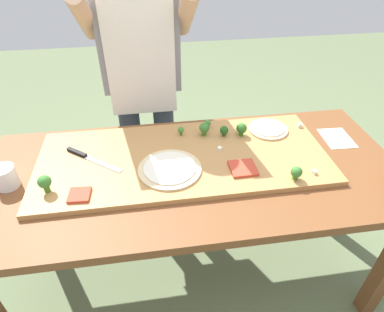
% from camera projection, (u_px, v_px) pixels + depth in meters
% --- Properties ---
extents(ground_plane, '(8.00, 8.00, 0.00)m').
position_uv_depth(ground_plane, '(193.00, 272.00, 1.90)').
color(ground_plane, '#60704C').
extents(prep_table, '(1.82, 0.81, 0.77)m').
position_uv_depth(prep_table, '(194.00, 185.00, 1.49)').
color(prep_table, brown).
rests_on(prep_table, ground).
extents(cutting_board, '(1.29, 0.55, 0.02)m').
position_uv_depth(cutting_board, '(184.00, 158.00, 1.48)').
color(cutting_board, '#B27F47').
rests_on(cutting_board, prep_table).
extents(chefs_knife, '(0.25, 0.21, 0.02)m').
position_uv_depth(chefs_knife, '(86.00, 156.00, 1.46)').
color(chefs_knife, '#B7BABF').
rests_on(chefs_knife, cutting_board).
extents(pizza_whole_white_garlic, '(0.27, 0.27, 0.02)m').
position_uv_depth(pizza_whole_white_garlic, '(170.00, 169.00, 1.39)').
color(pizza_whole_white_garlic, beige).
rests_on(pizza_whole_white_garlic, cutting_board).
extents(pizza_whole_cheese_artichoke, '(0.19, 0.19, 0.02)m').
position_uv_depth(pizza_whole_cheese_artichoke, '(268.00, 129.00, 1.63)').
color(pizza_whole_cheese_artichoke, beige).
rests_on(pizza_whole_cheese_artichoke, cutting_board).
extents(pizza_slice_far_left, '(0.09, 0.09, 0.01)m').
position_uv_depth(pizza_slice_far_left, '(79.00, 195.00, 1.26)').
color(pizza_slice_far_left, '#BC3D28').
rests_on(pizza_slice_far_left, cutting_board).
extents(pizza_slice_near_right, '(0.11, 0.11, 0.01)m').
position_uv_depth(pizza_slice_near_right, '(243.00, 168.00, 1.39)').
color(pizza_slice_near_right, '#BC3D28').
rests_on(pizza_slice_near_right, cutting_board).
extents(broccoli_floret_back_left, '(0.03, 0.03, 0.04)m').
position_uv_depth(broccoli_floret_back_left, '(207.00, 123.00, 1.64)').
color(broccoli_floret_back_left, '#487A23').
rests_on(broccoli_floret_back_left, cutting_board).
extents(broccoli_floret_front_right, '(0.04, 0.04, 0.05)m').
position_uv_depth(broccoli_floret_front_right, '(224.00, 131.00, 1.58)').
color(broccoli_floret_front_right, '#2C5915').
rests_on(broccoli_floret_front_right, cutting_board).
extents(broccoli_floret_back_right, '(0.03, 0.03, 0.05)m').
position_uv_depth(broccoli_floret_back_right, '(181.00, 130.00, 1.59)').
color(broccoli_floret_back_right, '#487A23').
rests_on(broccoli_floret_back_right, cutting_board).
extents(broccoli_floret_center_left, '(0.05, 0.05, 0.07)m').
position_uv_depth(broccoli_floret_center_left, '(241.00, 129.00, 1.58)').
color(broccoli_floret_center_left, '#366618').
rests_on(broccoli_floret_center_left, cutting_board).
extents(broccoli_floret_back_mid, '(0.05, 0.05, 0.07)m').
position_uv_depth(broccoli_floret_back_mid, '(204.00, 128.00, 1.58)').
color(broccoli_floret_back_mid, '#3F7220').
rests_on(broccoli_floret_back_mid, cutting_board).
extents(broccoli_floret_front_mid, '(0.05, 0.05, 0.06)m').
position_uv_depth(broccoli_floret_front_mid, '(296.00, 172.00, 1.33)').
color(broccoli_floret_front_mid, '#3F7220').
rests_on(broccoli_floret_front_mid, cutting_board).
extents(broccoli_floret_center_right, '(0.05, 0.05, 0.08)m').
position_uv_depth(broccoli_floret_center_right, '(45.00, 182.00, 1.26)').
color(broccoli_floret_center_right, '#3F7220').
rests_on(broccoli_floret_center_right, cutting_board).
extents(cheese_crumble_a, '(0.03, 0.03, 0.02)m').
position_uv_depth(cheese_crumble_a, '(220.00, 149.00, 1.50)').
color(cheese_crumble_a, white).
rests_on(cheese_crumble_a, cutting_board).
extents(cheese_crumble_b, '(0.02, 0.02, 0.02)m').
position_uv_depth(cheese_crumble_b, '(300.00, 125.00, 1.66)').
color(cheese_crumble_b, silver).
rests_on(cheese_crumble_b, cutting_board).
extents(cheese_crumble_c, '(0.02, 0.02, 0.02)m').
position_uv_depth(cheese_crumble_c, '(315.00, 172.00, 1.37)').
color(cheese_crumble_c, white).
rests_on(cheese_crumble_c, cutting_board).
extents(flour_cup, '(0.09, 0.09, 0.09)m').
position_uv_depth(flour_cup, '(6.00, 178.00, 1.32)').
color(flour_cup, white).
rests_on(flour_cup, prep_table).
extents(recipe_note, '(0.14, 0.18, 0.00)m').
position_uv_depth(recipe_note, '(337.00, 138.00, 1.62)').
color(recipe_note, white).
rests_on(recipe_note, prep_table).
extents(cook_center, '(0.54, 0.39, 1.67)m').
position_uv_depth(cook_center, '(142.00, 69.00, 1.74)').
color(cook_center, '#333847').
rests_on(cook_center, ground).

